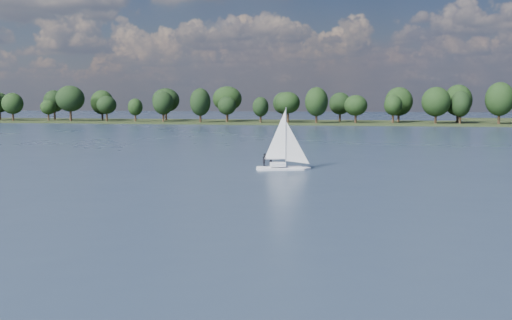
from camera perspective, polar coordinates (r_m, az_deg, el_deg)
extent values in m
plane|color=#233342|center=(125.67, 9.66, 1.55)|extent=(700.00, 700.00, 0.00)
cube|color=black|center=(237.49, 9.95, 3.61)|extent=(660.00, 40.00, 1.50)
cube|color=white|center=(78.54, 2.55, -1.01)|extent=(7.10, 4.01, 0.81)
cube|color=white|center=(78.45, 2.55, -0.42)|extent=(2.30, 1.79, 0.50)
cylinder|color=silver|center=(78.11, 2.57, 2.33)|extent=(0.12, 0.12, 8.06)
imported|color=black|center=(78.79, 1.50, 0.06)|extent=(0.65, 0.75, 1.74)
imported|color=black|center=(78.59, 0.89, 0.04)|extent=(0.92, 1.03, 1.74)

